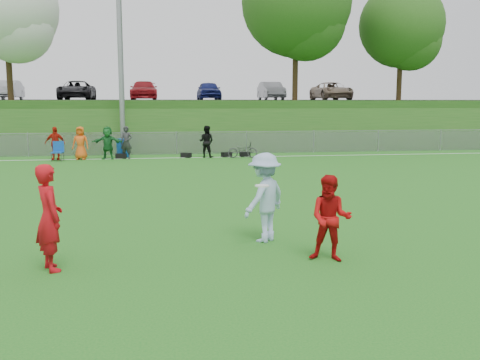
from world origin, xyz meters
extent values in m
plane|color=#15681B|center=(0.00, 0.00, 0.00)|extent=(120.00, 120.00, 0.00)
cube|color=white|center=(0.00, 18.00, 0.01)|extent=(60.00, 0.10, 0.01)
cube|color=gray|center=(0.00, 20.00, 0.60)|extent=(58.00, 0.02, 1.20)
cube|color=gray|center=(0.00, 20.00, 1.25)|extent=(58.00, 0.04, 0.04)
cylinder|color=gray|center=(-3.00, 20.80, 6.00)|extent=(0.30, 0.30, 12.00)
cube|color=#1C5217|center=(0.00, 31.00, 1.50)|extent=(120.00, 18.00, 3.00)
cube|color=black|center=(0.00, 33.00, 3.05)|extent=(120.00, 12.00, 0.10)
cylinder|color=black|center=(-10.00, 25.00, 6.75)|extent=(0.36, 0.36, 7.50)
sphere|color=silver|center=(-10.00, 25.00, 8.62)|extent=(6.30, 6.30, 6.30)
sphere|color=silver|center=(-9.40, 24.70, 7.50)|extent=(4.50, 4.50, 4.50)
cylinder|color=black|center=(8.00, 24.50, 7.25)|extent=(0.36, 0.36, 8.50)
sphere|color=#1D4A13|center=(8.00, 24.50, 9.38)|extent=(7.14, 7.14, 7.14)
sphere|color=#1D4A13|center=(8.60, 24.20, 8.10)|extent=(5.10, 5.10, 5.10)
cylinder|color=black|center=(16.00, 26.00, 6.50)|extent=(0.36, 0.36, 7.00)
sphere|color=#1D4A13|center=(16.00, 26.00, 8.25)|extent=(5.88, 5.88, 5.88)
sphere|color=#1D4A13|center=(16.60, 25.70, 7.20)|extent=(4.20, 4.20, 4.20)
imported|color=#ACABB1|center=(-12.00, 32.00, 3.82)|extent=(1.52, 4.37, 1.44)
imported|color=black|center=(-7.00, 32.00, 3.82)|extent=(2.39, 5.18, 1.44)
imported|color=maroon|center=(-2.00, 32.00, 3.82)|extent=(2.02, 4.96, 1.44)
imported|color=navy|center=(3.00, 32.00, 3.82)|extent=(1.70, 4.23, 1.44)
imported|color=gray|center=(8.00, 32.00, 3.82)|extent=(1.52, 4.37, 1.44)
imported|color=gray|center=(13.00, 32.00, 3.82)|extent=(2.39, 5.18, 1.44)
imported|color=red|center=(-6.23, 18.00, 0.85)|extent=(1.00, 0.43, 1.69)
imported|color=#EB5916|center=(-4.98, 18.00, 0.85)|extent=(0.89, 0.63, 1.69)
imported|color=#1B6529|center=(-3.62, 18.00, 0.85)|extent=(1.62, 0.66, 1.69)
imported|color=#2B2B2D|center=(-2.67, 18.00, 0.85)|extent=(0.71, 0.57, 1.69)
imported|color=black|center=(1.50, 18.00, 0.85)|extent=(1.03, 0.95, 1.69)
cube|color=black|center=(-2.97, 18.10, 0.13)|extent=(0.58, 0.34, 0.26)
cube|color=black|center=(0.42, 18.10, 0.13)|extent=(0.61, 0.55, 0.26)
cube|color=black|center=(2.59, 18.10, 0.13)|extent=(0.62, 0.49, 0.26)
cube|color=black|center=(3.60, 18.10, 0.13)|extent=(0.59, 0.37, 0.26)
imported|color=red|center=(-2.97, -0.85, 0.94)|extent=(0.71, 0.81, 1.87)
imported|color=#B00C0D|center=(2.03, -1.07, 0.80)|extent=(0.96, 0.87, 1.60)
imported|color=#9EBADC|center=(1.11, 0.51, 0.94)|extent=(1.35, 1.34, 1.88)
cylinder|color=silver|center=(0.84, -0.58, 1.36)|extent=(0.27, 0.27, 0.03)
cylinder|color=#0E439C|center=(-2.92, 18.91, 0.49)|extent=(0.82, 0.82, 0.98)
cube|color=#0F48A3|center=(-6.03, 17.38, 0.44)|extent=(0.59, 0.59, 0.05)
cube|color=#0F48A3|center=(-6.01, 17.64, 0.71)|extent=(0.55, 0.09, 0.55)
imported|color=#2F2F31|center=(3.38, 17.52, 0.41)|extent=(1.59, 0.61, 0.83)
camera|label=1|loc=(-1.10, -10.30, 2.91)|focal=40.00mm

